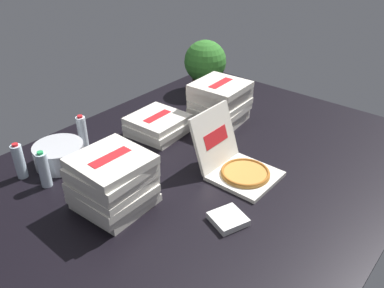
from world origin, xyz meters
TOP-DOWN VIEW (x-y plane):
  - ground_plane at (0.00, 0.00)m, footprint 3.20×2.40m
  - open_pizza_box at (0.10, -0.22)m, footprint 0.39×0.52m
  - pizza_stack_left_far at (0.64, 0.32)m, footprint 0.44×0.44m
  - pizza_stack_center_far at (0.17, 0.56)m, footprint 0.43×0.43m
  - pizza_stack_center_near at (-0.63, 0.14)m, footprint 0.43×0.42m
  - ice_bucket at (-0.58, 0.77)m, footprint 0.34×0.34m
  - water_bottle_0 at (-0.78, 0.63)m, footprint 0.07×0.07m
  - water_bottle_1 at (-0.32, 0.85)m, footprint 0.07×0.07m
  - water_bottle_2 at (-0.83, 0.84)m, footprint 0.07×0.07m
  - potted_plant at (1.09, 0.82)m, footprint 0.40×0.40m
  - napkin_pile at (-0.32, -0.46)m, footprint 0.23×0.23m

SIDE VIEW (x-z plane):
  - ground_plane at x=0.00m, z-range -0.02..0.00m
  - napkin_pile at x=-0.32m, z-range 0.00..0.04m
  - pizza_stack_center_far at x=0.17m, z-range 0.00..0.15m
  - ice_bucket at x=-0.58m, z-range 0.00..0.15m
  - open_pizza_box at x=0.10m, z-range -0.12..0.28m
  - water_bottle_0 at x=-0.78m, z-range -0.01..0.25m
  - water_bottle_1 at x=-0.32m, z-range -0.01..0.25m
  - water_bottle_2 at x=-0.83m, z-range -0.01..0.25m
  - pizza_stack_center_near at x=-0.63m, z-range 0.00..0.34m
  - pizza_stack_left_far at x=0.64m, z-range 0.00..0.34m
  - potted_plant at x=1.09m, z-range 0.02..0.51m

